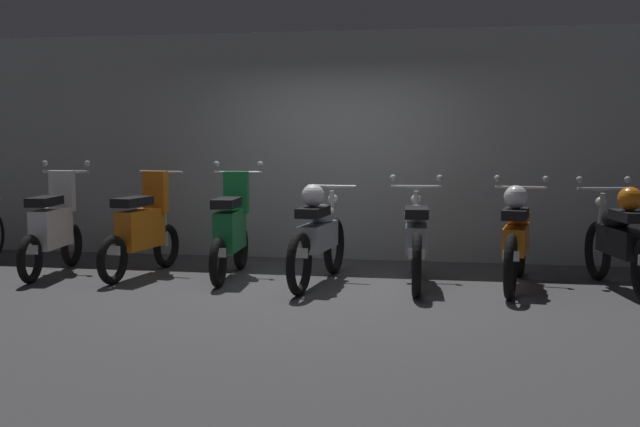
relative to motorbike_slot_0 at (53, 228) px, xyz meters
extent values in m
plane|color=#424244|center=(3.11, -0.32, -0.53)|extent=(80.00, 80.00, 0.00)
cube|color=#9EA0A3|center=(3.11, 1.80, 0.92)|extent=(16.00, 0.30, 2.90)
torus|color=black|center=(-0.05, 0.53, -0.26)|extent=(0.14, 0.54, 0.53)
torus|color=black|center=(0.06, -0.61, -0.26)|extent=(0.14, 0.54, 0.53)
cube|color=silver|center=(0.00, -0.04, 0.01)|extent=(0.29, 0.75, 0.44)
cube|color=silver|center=(-0.03, 0.30, 0.41)|extent=(0.29, 0.15, 0.48)
cube|color=black|center=(0.02, -0.20, 0.33)|extent=(0.29, 0.54, 0.10)
cylinder|color=#B7BABF|center=(-0.04, 0.44, 0.63)|extent=(0.56, 0.09, 0.04)
sphere|color=#B7BABF|center=(-0.30, 0.41, 0.73)|extent=(0.07, 0.07, 0.07)
sphere|color=#B7BABF|center=(0.21, 0.47, 0.73)|extent=(0.07, 0.07, 0.07)
cylinder|color=#B7BABF|center=(-0.05, 0.49, 0.16)|extent=(0.07, 0.15, 0.85)
sphere|color=silver|center=(-0.05, 0.49, 0.48)|extent=(0.12, 0.12, 0.12)
cube|color=white|center=(0.06, -0.59, -0.16)|extent=(0.16, 0.03, 0.10)
torus|color=black|center=(1.12, 0.63, -0.26)|extent=(0.17, 0.54, 0.53)
torus|color=black|center=(0.95, -0.50, -0.26)|extent=(0.17, 0.54, 0.53)
cube|color=orange|center=(1.04, 0.06, 0.01)|extent=(0.32, 0.76, 0.44)
cube|color=orange|center=(1.09, 0.41, 0.41)|extent=(0.29, 0.16, 0.48)
cube|color=black|center=(1.01, -0.10, 0.33)|extent=(0.31, 0.55, 0.10)
cylinder|color=#B7BABF|center=(1.11, 0.54, 0.63)|extent=(0.56, 0.12, 0.04)
cylinder|color=#B7BABF|center=(1.11, 0.59, 0.16)|extent=(0.08, 0.15, 0.85)
sphere|color=silver|center=(1.11, 0.59, 0.48)|extent=(0.12, 0.12, 0.12)
cube|color=white|center=(0.96, -0.48, -0.16)|extent=(0.16, 0.04, 0.10)
torus|color=black|center=(2.03, 0.69, -0.26)|extent=(0.13, 0.53, 0.53)
torus|color=black|center=(2.11, -0.46, -0.26)|extent=(0.13, 0.53, 0.53)
cube|color=#197238|center=(2.07, 0.11, 0.01)|extent=(0.27, 0.75, 0.44)
cube|color=#197238|center=(2.05, 0.46, 0.41)|extent=(0.29, 0.14, 0.48)
cube|color=black|center=(2.08, -0.05, 0.33)|extent=(0.28, 0.54, 0.10)
cylinder|color=#B7BABF|center=(2.04, 0.59, 0.63)|extent=(0.56, 0.07, 0.04)
sphere|color=#B7BABF|center=(1.78, 0.58, 0.73)|extent=(0.07, 0.07, 0.07)
sphere|color=#B7BABF|center=(2.30, 0.61, 0.73)|extent=(0.07, 0.07, 0.07)
cylinder|color=#B7BABF|center=(2.04, 0.64, 0.16)|extent=(0.07, 0.15, 0.85)
sphere|color=silver|center=(2.04, 0.64, 0.48)|extent=(0.12, 0.12, 0.12)
cube|color=white|center=(2.11, -0.44, -0.16)|extent=(0.16, 0.02, 0.10)
torus|color=black|center=(3.18, 0.56, -0.20)|extent=(0.16, 0.66, 0.65)
torus|color=black|center=(3.04, -0.74, -0.20)|extent=(0.16, 0.66, 0.65)
cube|color=#9EA0A8|center=(3.11, -0.09, -0.01)|extent=(0.31, 0.85, 0.28)
ellipsoid|color=#9EA0A8|center=(3.12, 0.07, 0.21)|extent=(0.31, 0.47, 0.22)
cube|color=black|center=(3.09, -0.27, 0.27)|extent=(0.30, 0.54, 0.10)
cylinder|color=#B7BABF|center=(3.17, 0.45, 0.49)|extent=(0.56, 0.10, 0.04)
cylinder|color=#B7BABF|center=(3.17, 0.51, 0.12)|extent=(0.07, 0.16, 0.65)
sphere|color=silver|center=(3.17, 0.51, 0.34)|extent=(0.12, 0.12, 0.12)
cube|color=white|center=(3.04, -0.71, -0.10)|extent=(0.16, 0.03, 0.10)
sphere|color=silver|center=(3.09, -0.27, 0.44)|extent=(0.24, 0.24, 0.24)
torus|color=black|center=(4.10, 0.69, -0.20)|extent=(0.13, 0.65, 0.65)
torus|color=black|center=(4.18, -0.61, -0.20)|extent=(0.13, 0.65, 0.65)
cube|color=#9EA0A8|center=(4.14, 0.04, -0.01)|extent=(0.27, 0.84, 0.28)
ellipsoid|color=#9EA0A8|center=(4.13, 0.20, 0.21)|extent=(0.29, 0.46, 0.22)
cube|color=black|center=(4.15, -0.14, 0.27)|extent=(0.27, 0.53, 0.10)
cylinder|color=#B7BABF|center=(4.11, 0.59, 0.49)|extent=(0.56, 0.07, 0.04)
sphere|color=#B7BABF|center=(3.85, 0.57, 0.59)|extent=(0.07, 0.07, 0.07)
sphere|color=#B7BABF|center=(4.36, 0.60, 0.59)|extent=(0.07, 0.07, 0.07)
cylinder|color=#B7BABF|center=(4.10, 0.64, 0.12)|extent=(0.07, 0.16, 0.65)
sphere|color=silver|center=(4.10, 0.64, 0.34)|extent=(0.12, 0.12, 0.12)
cube|color=white|center=(4.18, -0.58, -0.10)|extent=(0.16, 0.02, 0.10)
torus|color=black|center=(5.27, 0.72, -0.20)|extent=(0.18, 0.66, 0.65)
torus|color=black|center=(5.08, -0.57, -0.20)|extent=(0.18, 0.66, 0.65)
cube|color=orange|center=(5.18, 0.08, -0.01)|extent=(0.33, 0.85, 0.28)
ellipsoid|color=orange|center=(5.20, 0.23, 0.21)|extent=(0.32, 0.47, 0.22)
cube|color=black|center=(5.15, -0.10, 0.27)|extent=(0.31, 0.55, 0.10)
cylinder|color=#B7BABF|center=(5.25, 0.62, 0.49)|extent=(0.56, 0.11, 0.04)
sphere|color=#B7BABF|center=(4.99, 0.65, 0.59)|extent=(0.07, 0.07, 0.07)
sphere|color=#B7BABF|center=(5.51, 0.58, 0.59)|extent=(0.07, 0.07, 0.07)
cylinder|color=#B7BABF|center=(5.26, 0.67, 0.12)|extent=(0.08, 0.17, 0.65)
sphere|color=silver|center=(5.26, 0.67, 0.34)|extent=(0.12, 0.12, 0.12)
cube|color=white|center=(5.09, -0.54, -0.10)|extent=(0.16, 0.03, 0.10)
sphere|color=silver|center=(5.15, -0.10, 0.44)|extent=(0.24, 0.24, 0.24)
torus|color=black|center=(6.09, 0.68, -0.20)|extent=(0.21, 0.66, 0.65)
cube|color=black|center=(6.21, 0.04, -0.01)|extent=(0.37, 0.86, 0.28)
ellipsoid|color=black|center=(6.18, 0.19, 0.21)|extent=(0.34, 0.48, 0.22)
cube|color=black|center=(6.24, -0.14, 0.27)|extent=(0.33, 0.56, 0.10)
cylinder|color=#B7BABF|center=(6.11, 0.58, 0.49)|extent=(0.56, 0.14, 0.04)
sphere|color=#B7BABF|center=(5.85, 0.53, 0.59)|extent=(0.07, 0.07, 0.07)
sphere|color=#B7BABF|center=(6.36, 0.62, 0.59)|extent=(0.07, 0.07, 0.07)
cylinder|color=#B7BABF|center=(6.10, 0.63, 0.12)|extent=(0.08, 0.17, 0.65)
sphere|color=silver|center=(6.10, 0.63, 0.34)|extent=(0.12, 0.12, 0.12)
sphere|color=orange|center=(6.24, -0.14, 0.44)|extent=(0.24, 0.24, 0.24)
camera|label=1|loc=(4.60, -8.34, 1.06)|focal=44.55mm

